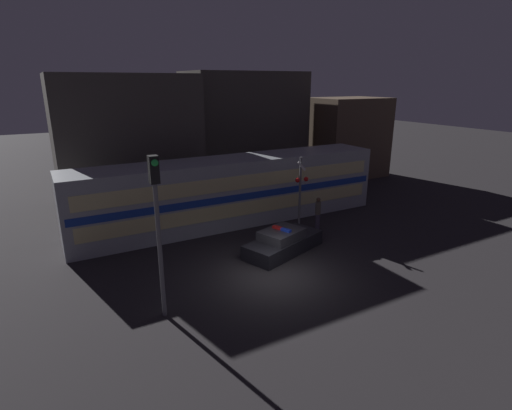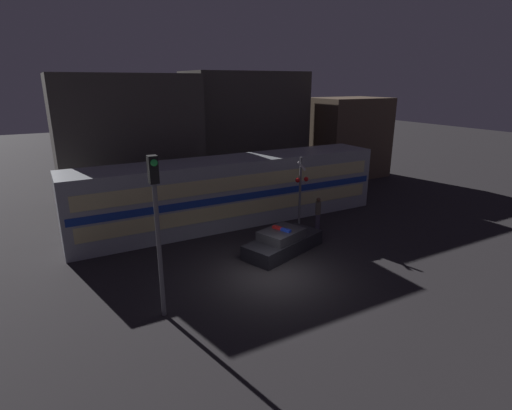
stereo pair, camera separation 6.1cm
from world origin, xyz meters
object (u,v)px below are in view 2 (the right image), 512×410
Objects in this scene: train at (233,191)px; traffic_light_corner at (157,217)px; pedestrian at (318,213)px; police_car at (283,242)px; crossing_signal_near at (301,188)px.

train is 10.23m from traffic_light_corner.
police_car is at bearing -152.98° from pedestrian.
train is at bearing 73.11° from police_car.
crossing_signal_near is at bearing -45.07° from train.
crossing_signal_near is 0.71× the size of traffic_light_corner.
police_car is at bearing -87.66° from train.
train is 3.97m from crossing_signal_near.
traffic_light_corner reaches higher than crossing_signal_near.
traffic_light_corner is (-10.07, -4.36, 2.77)m from pedestrian.
traffic_light_corner reaches higher than police_car.
crossing_signal_near is at bearing 28.08° from traffic_light_corner.
police_car is 1.13× the size of crossing_signal_near.
crossing_signal_near is 10.57m from traffic_light_corner.
traffic_light_corner is at bearing -129.91° from train.
crossing_signal_near reaches higher than train.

